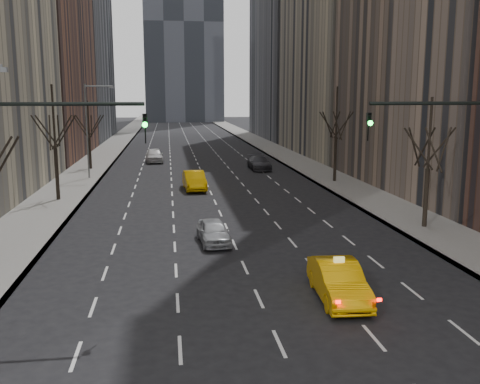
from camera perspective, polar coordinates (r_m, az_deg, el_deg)
name	(u,v)px	position (r m, az deg, el deg)	size (l,w,h in m)	color
sidewalk_left	(107,152)	(78.99, -14.05, 4.13)	(4.50, 320.00, 0.15)	slate
sidewalk_right	(275,150)	(80.06, 3.71, 4.49)	(4.50, 320.00, 0.15)	slate
tree_lw_c	(55,149)	(43.14, -19.09, 4.34)	(3.36, 3.50, 8.74)	black
tree_lw_d	(89,137)	(60.87, -15.78, 5.62)	(3.36, 3.50, 7.36)	black
tree_rw_b	(428,169)	(34.12, 19.39, 2.37)	(3.36, 3.50, 7.82)	black
tree_rw_c	(336,140)	(50.69, 10.18, 5.53)	(3.36, 3.50, 8.74)	black
traffic_mast_left	(12,167)	(21.03, -23.17, 2.43)	(6.69, 0.39, 8.00)	black
traffic_mast_right	(480,160)	(23.85, 24.27, 3.18)	(6.69, 0.39, 8.00)	black
streetlight_far	(90,121)	(53.66, -15.68, 7.26)	(2.83, 0.22, 9.00)	slate
taxi_sedan	(338,281)	(21.93, 10.45, -9.31)	(1.63, 4.69, 1.54)	#F3A905
silver_sedan_ahead	(213,231)	(29.58, -2.85, -4.23)	(1.57, 3.89, 1.33)	#AAAEB3
far_taxi	(194,180)	(46.49, -4.90, 1.24)	(1.71, 4.92, 1.62)	#EAA904
far_suv_grey	(259,163)	(59.08, 2.06, 3.12)	(2.09, 5.13, 1.49)	#323137
far_car_white	(154,155)	(66.55, -9.12, 3.89)	(2.02, 5.02, 1.71)	silver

